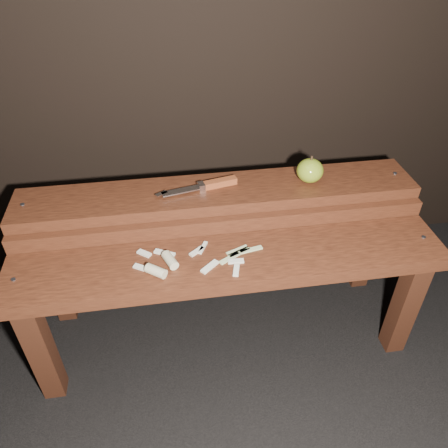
{
  "coord_description": "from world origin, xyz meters",
  "views": [
    {
      "loc": [
        -0.15,
        -0.91,
        1.21
      ],
      "look_at": [
        0.0,
        0.06,
        0.45
      ],
      "focal_mm": 35.0,
      "sensor_mm": 36.0,
      "label": 1
    }
  ],
  "objects": [
    {
      "name": "apple",
      "position": [
        0.28,
        0.17,
        0.54
      ],
      "size": [
        0.08,
        0.08,
        0.08
      ],
      "color": "olive",
      "rests_on": "bench_rear_tier"
    },
    {
      "name": "apple_scraps",
      "position": [
        -0.14,
        -0.06,
        0.43
      ],
      "size": [
        0.35,
        0.15,
        0.03
      ],
      "color": "beige",
      "rests_on": "bench_front_tier"
    },
    {
      "name": "ground",
      "position": [
        0.0,
        0.0,
        0.0
      ],
      "size": [
        60.0,
        60.0,
        0.0
      ],
      "primitive_type": "plane",
      "color": "black"
    },
    {
      "name": "bench_rear_tier",
      "position": [
        0.0,
        0.17,
        0.41
      ],
      "size": [
        1.2,
        0.21,
        0.5
      ],
      "color": "#34180D",
      "rests_on": "ground"
    },
    {
      "name": "knife",
      "position": [
        -0.02,
        0.18,
        0.51
      ],
      "size": [
        0.25,
        0.07,
        0.02
      ],
      "color": "brown",
      "rests_on": "bench_rear_tier"
    },
    {
      "name": "bench_front_tier",
      "position": [
        0.0,
        -0.06,
        0.35
      ],
      "size": [
        1.2,
        0.2,
        0.42
      ],
      "color": "#34180D",
      "rests_on": "ground"
    }
  ]
}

